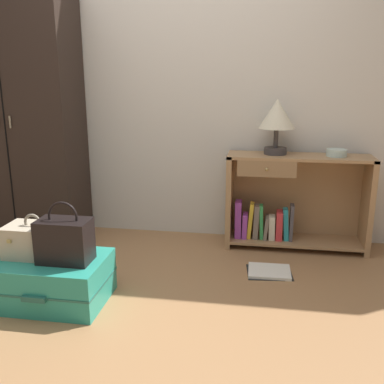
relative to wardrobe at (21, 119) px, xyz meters
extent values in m
plane|color=#9E7047|center=(1.22, -1.20, -0.98)|extent=(9.00, 9.00, 0.00)
cube|color=beige|center=(1.22, 0.30, 0.32)|extent=(6.40, 0.10, 2.60)
cube|color=black|center=(0.00, 0.00, 0.00)|extent=(0.92, 0.45, 1.95)
cube|color=black|center=(0.00, -0.23, 0.00)|extent=(0.01, 0.01, 1.85)
cylinder|color=gray|center=(0.05, -0.24, 0.00)|extent=(0.01, 0.01, 0.09)
cube|color=#A37A51|center=(1.68, 0.06, -0.61)|extent=(0.04, 0.31, 0.73)
cube|color=#A37A51|center=(2.71, 0.06, -0.61)|extent=(0.04, 0.31, 0.73)
cube|color=#A37A51|center=(2.20, 0.06, -0.25)|extent=(1.08, 0.31, 0.02)
cube|color=#A37A51|center=(2.20, 0.06, -0.92)|extent=(1.00, 0.31, 0.02)
cube|color=#A37A51|center=(2.20, 0.21, -0.61)|extent=(1.00, 0.01, 0.71)
cube|color=#8F6B47|center=(1.95, -0.08, -0.33)|extent=(0.43, 0.02, 0.12)
sphere|color=#9E844C|center=(1.95, -0.10, -0.33)|extent=(0.02, 0.02, 0.02)
cube|color=purple|center=(1.75, 0.04, -0.76)|extent=(0.05, 0.11, 0.30)
cube|color=purple|center=(1.81, 0.04, -0.81)|extent=(0.04, 0.12, 0.20)
cube|color=gold|center=(1.85, 0.04, -0.77)|extent=(0.05, 0.09, 0.29)
cube|color=#726659|center=(1.89, 0.04, -0.78)|extent=(0.05, 0.09, 0.27)
cube|color=green|center=(1.93, 0.04, -0.77)|extent=(0.04, 0.08, 0.27)
cube|color=#726659|center=(1.97, 0.04, -0.82)|extent=(0.04, 0.12, 0.18)
cube|color=beige|center=(2.02, 0.04, -0.82)|extent=(0.05, 0.10, 0.19)
cube|color=red|center=(2.07, 0.04, -0.80)|extent=(0.05, 0.12, 0.23)
cube|color=teal|center=(2.12, 0.04, -0.78)|extent=(0.05, 0.09, 0.25)
cube|color=#4C474C|center=(2.16, 0.04, -0.77)|extent=(0.03, 0.10, 0.28)
cylinder|color=#3D3838|center=(2.01, 0.09, -0.22)|extent=(0.17, 0.17, 0.05)
cylinder|color=#3D3838|center=(2.01, 0.09, -0.12)|extent=(0.04, 0.04, 0.15)
cone|color=beige|center=(2.01, 0.09, 0.06)|extent=(0.27, 0.27, 0.22)
cylinder|color=silver|center=(2.46, 0.07, -0.22)|extent=(0.15, 0.15, 0.05)
cube|color=teal|center=(0.72, -1.04, -0.84)|extent=(0.62, 0.45, 0.27)
cube|color=#235E52|center=(0.72, -1.04, -0.84)|extent=(0.63, 0.46, 0.01)
cube|color=#235E52|center=(0.72, -1.28, -0.84)|extent=(0.14, 0.02, 0.03)
cube|color=#B7A88E|center=(0.60, -1.01, -0.61)|extent=(0.33, 0.22, 0.19)
torus|color=gray|center=(0.60, -1.01, -0.49)|extent=(0.11, 0.02, 0.11)
cube|color=tan|center=(0.51, -1.13, -0.57)|extent=(0.02, 0.01, 0.02)
cube|color=tan|center=(0.69, -1.13, -0.57)|extent=(0.02, 0.01, 0.02)
cube|color=black|center=(0.82, -1.06, -0.58)|extent=(0.30, 0.18, 0.25)
torus|color=black|center=(0.82, -1.06, -0.43)|extent=(0.18, 0.01, 0.18)
cube|color=white|center=(2.00, -0.45, -0.97)|extent=(0.29, 0.24, 0.02)
cube|color=black|center=(2.00, -0.45, -0.97)|extent=(0.33, 0.28, 0.01)
camera|label=1|loc=(1.91, -3.26, 0.34)|focal=40.95mm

